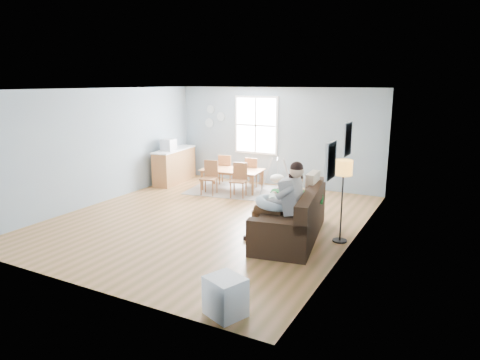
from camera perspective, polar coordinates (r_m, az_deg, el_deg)
The scene contains 22 objects.
room at distance 8.73m, azimuth -4.24°, elevation 10.16°, with size 8.40×9.40×3.90m.
window at distance 12.10m, azimuth 2.16°, elevation 7.31°, with size 1.32×0.08×1.62m.
pictures at distance 6.63m, azimuth 13.09°, elevation 4.01°, with size 0.05×1.34×0.74m.
wall_plates at distance 12.76m, azimuth -3.56°, elevation 8.40°, with size 0.67×0.02×0.66m.
sofa at distance 8.02m, azimuth 7.14°, elevation -5.37°, with size 1.39×2.47×0.94m.
green_throw at distance 8.69m, azimuth 7.58°, elevation -2.12°, with size 1.06×0.89×0.04m, color #145B1F.
beige_pillow at distance 8.42m, azimuth 9.65°, elevation -0.87°, with size 0.16×0.56×0.56m, color tan.
father at distance 7.59m, azimuth 5.68°, elevation -2.62°, with size 1.08×0.51×1.51m.
nursing_pillow at distance 7.65m, azimuth 4.36°, elevation -3.05°, with size 0.62×0.62×0.17m, color #ACC4D7.
infant at distance 7.66m, azimuth 4.41°, elevation -2.35°, with size 0.26×0.42×0.15m.
toddler at distance 8.11m, azimuth 6.93°, elevation -1.70°, with size 0.63×0.37×0.96m.
floor_lamp at distance 7.74m, azimuth 13.62°, elevation 0.69°, with size 0.30×0.30×1.51m.
storage_cube at distance 5.49m, azimuth -2.01°, elevation -15.20°, with size 0.57×0.54×0.50m.
rug at distance 11.49m, azimuth -1.08°, elevation -1.33°, with size 2.23×1.69×0.01m, color #A19C93.
dining_table at distance 11.42m, azimuth -1.08°, elevation 0.01°, with size 1.60×0.89×0.56m, color brown.
chair_sw at distance 11.03m, azimuth -4.04°, elevation 0.61°, with size 0.46×0.46×0.87m.
chair_se at distance 10.74m, azimuth -0.11°, elevation 0.28°, with size 0.46×0.46×0.86m.
chair_nw at distance 12.02m, azimuth -1.94°, elevation 1.62°, with size 0.47×0.47×0.85m.
chair_ne at distance 11.77m, azimuth 1.65°, elevation 1.27°, with size 0.40×0.40×0.82m.
counter at distance 12.47m, azimuth -8.71°, elevation 1.95°, with size 0.71×1.78×0.97m.
monitor at distance 12.08m, azimuth -9.53°, elevation 4.65°, with size 0.35×0.33×0.32m.
baby_swing at distance 11.14m, azimuth 4.99°, elevation 0.29°, with size 1.16×1.17×0.91m.
Camera 1 is at (4.62, -7.39, 2.84)m, focal length 32.00 mm.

